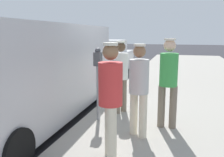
# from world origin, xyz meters

# --- Properties ---
(ground_plane) EXTENTS (80.00, 80.00, 0.00)m
(ground_plane) POSITION_xyz_m (0.00, 0.00, 0.00)
(ground_plane) COLOR #2D2D33
(sidewalk_slab) EXTENTS (5.00, 32.00, 0.15)m
(sidewalk_slab) POSITION_xyz_m (3.50, 0.00, 0.07)
(sidewalk_slab) COLOR #9E998E
(sidewalk_slab) RESTS_ON ground
(parking_meter_near) EXTENTS (0.14, 0.18, 1.52)m
(parking_meter_near) POSITION_xyz_m (1.35, -0.84, 1.18)
(parking_meter_near) COLOR gray
(parking_meter_near) RESTS_ON sidewalk_slab
(pedestrian_in_gray) EXTENTS (0.34, 0.34, 1.63)m
(pedestrian_in_gray) POSITION_xyz_m (2.31, -1.46, 1.08)
(pedestrian_in_gray) COLOR beige
(pedestrian_in_gray) RESTS_ON sidewalk_slab
(pedestrian_in_red) EXTENTS (0.34, 0.34, 1.68)m
(pedestrian_in_red) POSITION_xyz_m (2.05, -2.36, 1.11)
(pedestrian_in_red) COLOR beige
(pedestrian_in_red) RESTS_ON sidewalk_slab
(pedestrian_in_green) EXTENTS (0.36, 0.34, 1.72)m
(pedestrian_in_green) POSITION_xyz_m (2.77, -0.90, 1.14)
(pedestrian_in_green) COLOR #726656
(pedestrian_in_green) RESTS_ON sidewalk_slab
(pedestrian_in_white) EXTENTS (0.34, 0.34, 1.63)m
(pedestrian_in_white) POSITION_xyz_m (1.68, -0.23, 1.08)
(pedestrian_in_white) COLOR #726656
(pedestrian_in_white) RESTS_ON sidewalk_slab
(parked_van) EXTENTS (2.18, 5.23, 2.15)m
(parked_van) POSITION_xyz_m (-0.15, -0.84, 1.15)
(parked_van) COLOR #BCBCC1
(parked_van) RESTS_ON ground
(parked_sedan_ahead) EXTENTS (2.05, 4.45, 1.65)m
(parked_sedan_ahead) POSITION_xyz_m (-0.44, 5.83, 0.75)
(parked_sedan_ahead) COLOR white
(parked_sedan_ahead) RESTS_ON ground
(fire_hydrant) EXTENTS (0.24, 0.24, 0.86)m
(fire_hydrant) POSITION_xyz_m (1.45, 2.79, 0.57)
(fire_hydrant) COLOR red
(fire_hydrant) RESTS_ON sidewalk_slab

